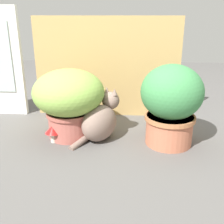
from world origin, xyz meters
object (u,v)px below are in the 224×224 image
(grass_planter, at_px, (69,99))
(mushroom_ornament_red, at_px, (53,130))
(leafy_planter, at_px, (171,102))
(cat, at_px, (101,120))

(grass_planter, xyz_separation_m, mushroom_ornament_red, (-0.08, -0.09, -0.17))
(leafy_planter, height_order, cat, leafy_planter)
(grass_planter, xyz_separation_m, cat, (0.20, -0.03, -0.12))
(grass_planter, bearing_deg, mushroom_ornament_red, -131.93)
(leafy_planter, bearing_deg, cat, 176.16)
(leafy_planter, bearing_deg, grass_planter, 174.87)
(cat, bearing_deg, leafy_planter, -3.84)
(grass_planter, bearing_deg, leafy_planter, -5.13)
(grass_planter, relative_size, cat, 1.31)
(grass_planter, distance_m, mushroom_ornament_red, 0.21)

